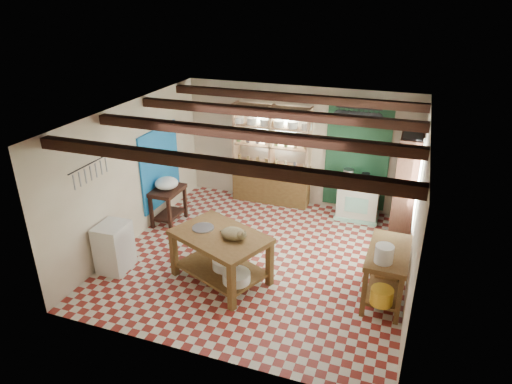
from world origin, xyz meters
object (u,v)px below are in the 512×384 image
(right_counter, at_px, (386,275))
(cat, at_px, (233,234))
(prep_table, at_px, (169,206))
(stove, at_px, (358,200))
(white_cabinet, at_px, (114,247))
(work_table, at_px, (221,257))

(right_counter, height_order, cat, cat)
(prep_table, bearing_deg, right_counter, -13.66)
(stove, xyz_separation_m, cat, (-1.54, -3.03, 0.53))
(white_cabinet, bearing_deg, stove, 40.53)
(prep_table, distance_m, white_cabinet, 1.80)
(stove, distance_m, right_counter, 2.71)
(white_cabinet, relative_size, cat, 2.10)
(prep_table, height_order, right_counter, right_counter)
(prep_table, relative_size, white_cabinet, 0.90)
(work_table, distance_m, prep_table, 2.34)
(cat, bearing_deg, work_table, -178.69)
(work_table, relative_size, cat, 3.73)
(prep_table, bearing_deg, stove, 23.03)
(prep_table, relative_size, right_counter, 0.63)
(stove, bearing_deg, right_counter, -73.59)
(work_table, height_order, right_counter, right_counter)
(cat, bearing_deg, white_cabinet, -159.90)
(work_table, bearing_deg, right_counter, 31.40)
(stove, relative_size, prep_table, 1.11)
(white_cabinet, bearing_deg, cat, 5.41)
(white_cabinet, distance_m, right_counter, 4.46)
(cat, bearing_deg, stove, 75.98)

